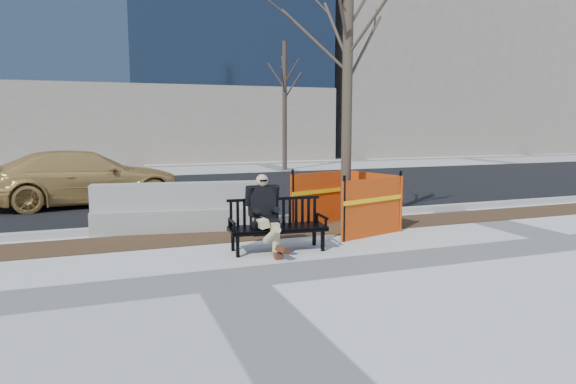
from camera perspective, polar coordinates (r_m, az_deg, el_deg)
name	(u,v)px	position (r m, az deg, el deg)	size (l,w,h in m)	color
ground	(228,279)	(7.05, -6.74, -9.54)	(120.00, 120.00, 0.00)	beige
mulch_strip	(194,238)	(9.51, -10.41, -5.04)	(40.00, 1.20, 0.02)	#47301C
asphalt_street	(158,194)	(15.57, -14.31, -0.20)	(60.00, 10.40, 0.01)	black
curb	(186,225)	(10.42, -11.31, -3.64)	(60.00, 0.25, 0.12)	#9E9B93
bench	(278,251)	(8.45, -1.15, -6.57)	(1.62, 0.58, 0.86)	black
seated_man	(264,251)	(8.44, -2.70, -6.60)	(0.55, 0.91, 1.27)	black
tree_fence	(345,230)	(10.14, 6.36, -4.19)	(2.35, 2.35, 5.88)	#EE4310
sedan	(87,205)	(14.10, -21.44, -1.32)	(1.95, 4.79, 1.39)	tan
jersey_barrier_left	(181,230)	(10.23, -11.79, -4.20)	(3.30, 0.66, 0.95)	gray
far_tree_right	(285,170)	(22.89, -0.37, 2.50)	(2.24, 2.24, 6.04)	#403329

